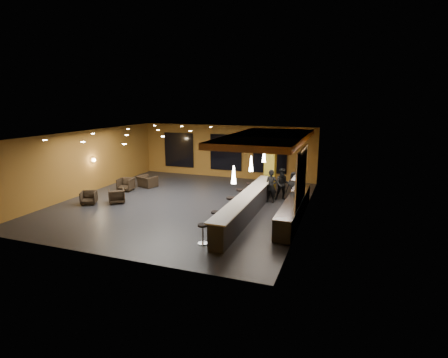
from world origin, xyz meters
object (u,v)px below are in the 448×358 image
(staff_a, at_px, (271,186))
(armchair_c, at_px, (126,184))
(staff_b, at_px, (283,184))
(bar_stool_2, at_px, (231,204))
(prep_counter, at_px, (294,209))
(armchair_a, at_px, (89,198))
(pendant_2, at_px, (264,155))
(bar_counter, at_px, (247,206))
(armchair_d, at_px, (147,181))
(staff_c, at_px, (294,187))
(column, at_px, (270,162))
(pendant_0, at_px, (234,175))
(bar_stool_3, at_px, (240,195))
(armchair_b, at_px, (117,196))
(bar_stool_4, at_px, (249,188))
(pendant_1, at_px, (251,164))
(bar_stool_1, at_px, (215,218))
(bar_stool_0, at_px, (203,231))

(staff_a, bearing_deg, armchair_c, -170.94)
(staff_b, height_order, bar_stool_2, staff_b)
(prep_counter, xyz_separation_m, armchair_a, (-10.06, -1.30, -0.09))
(bar_stool_2, bearing_deg, pendant_2, 75.35)
(bar_counter, xyz_separation_m, armchair_d, (-7.21, 3.28, -0.16))
(staff_c, bearing_deg, column, 149.80)
(column, distance_m, armchair_c, 8.39)
(prep_counter, distance_m, armchair_c, 10.01)
(column, distance_m, bar_stool_2, 4.82)
(pendant_2, bearing_deg, bar_counter, -90.00)
(pendant_0, bearing_deg, bar_counter, 90.00)
(prep_counter, xyz_separation_m, staff_c, (-0.40, 2.47, 0.38))
(pendant_2, bearing_deg, bar_stool_3, -124.08)
(staff_b, bearing_deg, bar_counter, -122.02)
(column, height_order, pendant_2, column)
(staff_b, distance_m, armchair_b, 8.57)
(prep_counter, bearing_deg, bar_stool_3, 157.13)
(armchair_a, bearing_deg, staff_a, -5.79)
(armchair_c, xyz_separation_m, bar_stool_2, (7.10, -2.08, 0.17))
(staff_b, xyz_separation_m, bar_stool_3, (-1.86, -1.50, -0.35))
(staff_c, height_order, bar_stool_4, staff_c)
(staff_a, distance_m, bar_stool_2, 2.91)
(staff_b, relative_size, bar_stool_4, 2.23)
(prep_counter, relative_size, armchair_b, 7.59)
(bar_stool_3, bearing_deg, staff_b, 38.80)
(staff_a, bearing_deg, bar_stool_3, -141.76)
(staff_a, bearing_deg, armchair_a, -152.86)
(bar_counter, bearing_deg, pendant_0, -90.00)
(pendant_1, height_order, bar_stool_1, pendant_1)
(column, distance_m, bar_stool_1, 6.60)
(staff_c, distance_m, bar_stool_2, 3.82)
(armchair_c, relative_size, armchair_d, 0.78)
(staff_c, bearing_deg, bar_stool_4, -171.73)
(bar_stool_4, bearing_deg, armchair_c, -170.34)
(pendant_0, distance_m, bar_stool_3, 4.24)
(prep_counter, height_order, bar_stool_4, prep_counter)
(pendant_2, height_order, staff_b, pendant_2)
(prep_counter, distance_m, bar_stool_2, 2.83)
(bar_stool_0, relative_size, bar_stool_2, 0.89)
(prep_counter, xyz_separation_m, bar_stool_0, (-2.71, -3.93, 0.05))
(pendant_1, distance_m, bar_stool_3, 2.37)
(bar_counter, distance_m, armchair_a, 8.11)
(bar_counter, relative_size, bar_stool_2, 9.49)
(armchair_c, bearing_deg, armchair_b, -73.61)
(armchair_b, xyz_separation_m, bar_stool_0, (6.18, -3.29, 0.12))
(pendant_1, relative_size, armchair_d, 0.67)
(column, height_order, staff_c, column)
(staff_c, height_order, bar_stool_2, staff_c)
(staff_b, bearing_deg, column, 110.53)
(armchair_a, xyz_separation_m, bar_stool_2, (7.28, 0.79, 0.20))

